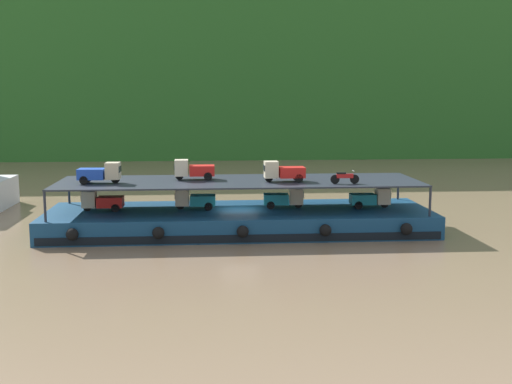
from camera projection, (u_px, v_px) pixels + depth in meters
ground_plane at (239, 231)px, 43.49m from camera, size 400.00×400.00×0.00m
hillside_far_bank at (219, 41)px, 106.21m from camera, size 117.79×38.70×32.55m
cargo_barge at (239, 220)px, 43.34m from camera, size 26.03×8.44×1.50m
cargo_rack at (239, 181)px, 42.98m from camera, size 24.43×7.03×2.00m
mini_truck_lower_stern at (102, 201)px, 42.59m from camera, size 2.75×1.22×1.38m
mini_truck_lower_aft at (195, 199)px, 43.28m from camera, size 2.77×1.26×1.38m
mini_truck_lower_mid at (284, 198)px, 43.79m from camera, size 2.79×1.29×1.38m
mini_truck_lower_fore at (371, 198)px, 43.83m from camera, size 2.76×1.24×1.38m
mini_truck_upper_stern at (100, 173)px, 41.49m from camera, size 2.77×1.26×1.38m
mini_truck_upper_mid at (194, 170)px, 43.35m from camera, size 2.75×1.22×1.38m
mini_truck_upper_fore at (284, 171)px, 42.34m from camera, size 2.76×1.23×1.38m
motorcycle_upper_port at (344, 177)px, 41.34m from camera, size 1.90×0.55×0.87m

